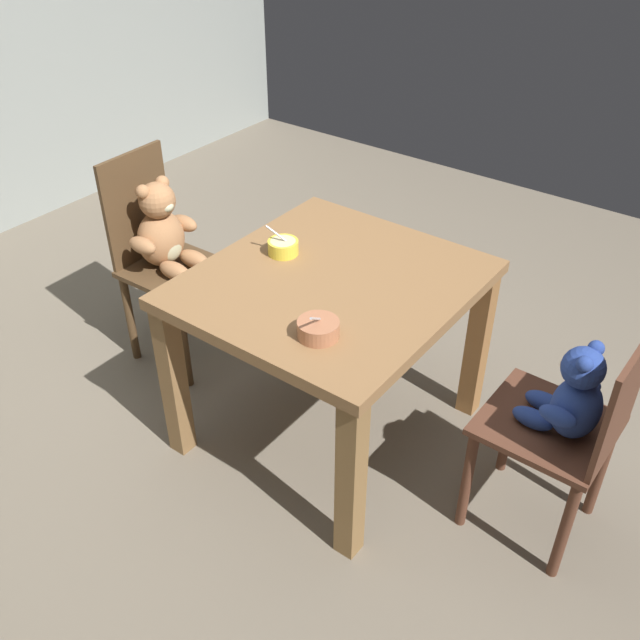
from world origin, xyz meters
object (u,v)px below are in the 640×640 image
at_px(dining_table, 331,307).
at_px(teddy_chair_far_center, 163,242).
at_px(porridge_bowl_terracotta_near_left, 318,329).
at_px(porridge_bowl_yellow_far_center, 283,247).
at_px(teddy_chair_near_front, 569,413).

relative_size(dining_table, teddy_chair_far_center, 1.05).
xyz_separation_m(teddy_chair_far_center, porridge_bowl_terracotta_near_left, (-0.29, -1.03, 0.17)).
distance_m(porridge_bowl_terracotta_near_left, porridge_bowl_yellow_far_center, 0.52).
bearing_deg(porridge_bowl_yellow_far_center, teddy_chair_far_center, 93.61).
xyz_separation_m(dining_table, teddy_chair_far_center, (-0.00, 0.86, -0.03)).
relative_size(dining_table, teddy_chair_near_front, 1.16).
distance_m(teddy_chair_near_front, porridge_bowl_terracotta_near_left, 0.81).
bearing_deg(porridge_bowl_terracotta_near_left, porridge_bowl_yellow_far_center, 51.09).
relative_size(teddy_chair_far_center, porridge_bowl_yellow_far_center, 7.83).
bearing_deg(dining_table, porridge_bowl_yellow_far_center, 81.77).
height_order(dining_table, teddy_chair_far_center, teddy_chair_far_center).
bearing_deg(teddy_chair_near_front, dining_table, 3.79).
height_order(teddy_chair_near_front, porridge_bowl_terracotta_near_left, teddy_chair_near_front).
relative_size(dining_table, porridge_bowl_terracotta_near_left, 7.02).
xyz_separation_m(dining_table, porridge_bowl_yellow_far_center, (0.04, 0.24, 0.14)).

